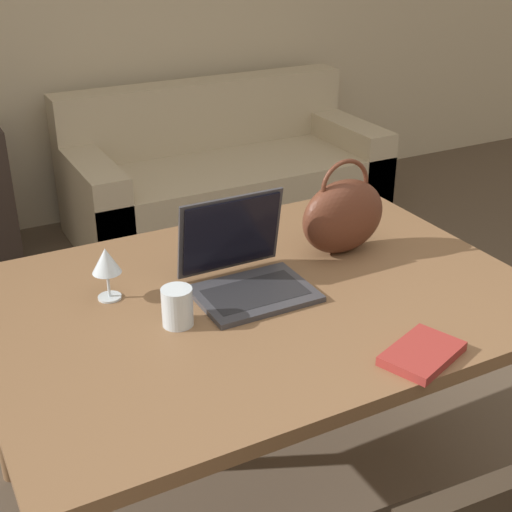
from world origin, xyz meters
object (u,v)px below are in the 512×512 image
at_px(laptop, 243,265).
at_px(drinking_glass, 177,307).
at_px(couch, 224,180).
at_px(wine_glass, 106,263).
at_px(handbag, 343,215).

bearing_deg(laptop, drinking_glass, -156.45).
height_order(couch, wine_glass, wine_glass).
bearing_deg(drinking_glass, handbag, 14.97).
xyz_separation_m(couch, drinking_glass, (-1.14, -2.14, 0.54)).
bearing_deg(laptop, couch, 66.16).
relative_size(laptop, wine_glass, 2.09).
bearing_deg(couch, handbag, -104.81).
distance_m(drinking_glass, handbag, 0.65).
height_order(laptop, drinking_glass, laptop).
height_order(drinking_glass, wine_glass, wine_glass).
height_order(couch, drinking_glass, drinking_glass).
distance_m(laptop, wine_glass, 0.38).
height_order(couch, laptop, laptop).
bearing_deg(laptop, wine_glass, 162.94).
bearing_deg(wine_glass, handbag, -3.97).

